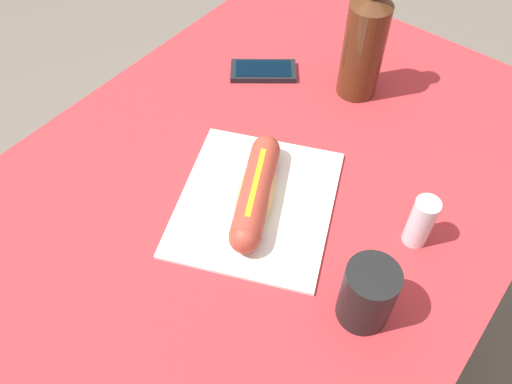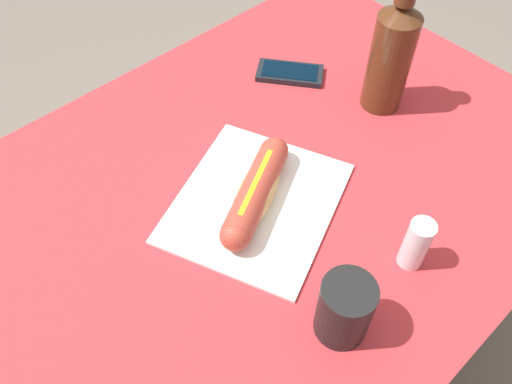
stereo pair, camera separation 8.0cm
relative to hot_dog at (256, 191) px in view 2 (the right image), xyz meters
name	(u,v)px [view 2 (the right image)]	position (x,y,z in m)	size (l,w,h in m)	color
ground_plane	(248,367)	(0.01, -0.02, -0.78)	(6.00, 6.00, 0.00)	#6B6056
dining_table	(245,248)	(0.01, -0.02, -0.17)	(1.19, 0.78, 0.75)	brown
paper_wrapper	(256,203)	(0.00, 0.00, -0.03)	(0.27, 0.24, 0.01)	white
hot_dog	(256,191)	(0.00, 0.00, 0.00)	(0.20, 0.13, 0.05)	tan
cell_phone	(290,73)	(-0.26, -0.19, -0.03)	(0.13, 0.14, 0.01)	black
soda_bottle	(392,55)	(-0.33, -0.02, 0.08)	(0.07, 0.07, 0.25)	#4C2814
drinking_cup	(344,309)	(0.06, 0.23, 0.02)	(0.07, 0.07, 0.10)	black
salt_shaker	(416,244)	(-0.09, 0.23, 0.01)	(0.04, 0.04, 0.09)	silver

